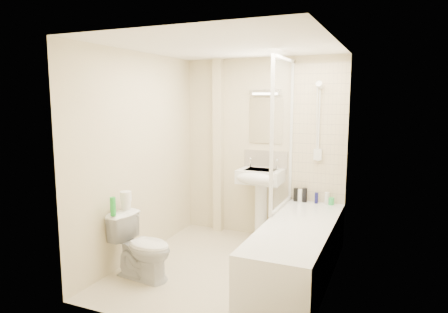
% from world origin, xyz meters
% --- Properties ---
extents(floor, '(2.50, 2.50, 0.00)m').
position_xyz_m(floor, '(0.00, 0.00, 0.00)').
color(floor, beige).
rests_on(floor, ground).
extents(wall_back, '(2.20, 0.02, 2.40)m').
position_xyz_m(wall_back, '(0.00, 1.25, 1.20)').
color(wall_back, beige).
rests_on(wall_back, ground).
extents(wall_left, '(0.02, 2.50, 2.40)m').
position_xyz_m(wall_left, '(-1.10, 0.00, 1.20)').
color(wall_left, beige).
rests_on(wall_left, ground).
extents(wall_right, '(0.02, 2.50, 2.40)m').
position_xyz_m(wall_right, '(1.10, 0.00, 1.20)').
color(wall_right, beige).
rests_on(wall_right, ground).
extents(ceiling, '(2.20, 2.50, 0.02)m').
position_xyz_m(ceiling, '(0.00, 0.00, 2.40)').
color(ceiling, white).
rests_on(ceiling, wall_back).
extents(tile_back, '(0.70, 0.01, 1.75)m').
position_xyz_m(tile_back, '(0.75, 1.24, 1.42)').
color(tile_back, beige).
rests_on(tile_back, wall_back).
extents(tile_right, '(0.01, 2.10, 1.75)m').
position_xyz_m(tile_right, '(1.09, 0.20, 1.42)').
color(tile_right, beige).
rests_on(tile_right, wall_right).
extents(pipe_boxing, '(0.12, 0.12, 2.40)m').
position_xyz_m(pipe_boxing, '(-0.62, 1.19, 1.20)').
color(pipe_boxing, beige).
rests_on(pipe_boxing, ground).
extents(splashback, '(0.60, 0.02, 0.30)m').
position_xyz_m(splashback, '(0.05, 1.24, 1.03)').
color(splashback, beige).
rests_on(splashback, wall_back).
extents(mirror, '(0.46, 0.01, 0.60)m').
position_xyz_m(mirror, '(0.05, 1.24, 1.58)').
color(mirror, white).
rests_on(mirror, wall_back).
extents(strip_light, '(0.42, 0.07, 0.07)m').
position_xyz_m(strip_light, '(0.05, 1.22, 1.95)').
color(strip_light, silver).
rests_on(strip_light, wall_back).
extents(bathtub, '(0.70, 2.10, 0.55)m').
position_xyz_m(bathtub, '(0.75, 0.20, 0.29)').
color(bathtub, white).
rests_on(bathtub, ground).
extents(shower_screen, '(0.04, 0.92, 1.80)m').
position_xyz_m(shower_screen, '(0.40, 0.80, 1.45)').
color(shower_screen, white).
rests_on(shower_screen, bathtub).
extents(shower_fixture, '(0.10, 0.16, 0.99)m').
position_xyz_m(shower_fixture, '(0.75, 1.19, 1.55)').
color(shower_fixture, white).
rests_on(shower_fixture, wall_back).
extents(pedestal_sink, '(0.56, 0.51, 1.09)m').
position_xyz_m(pedestal_sink, '(0.05, 1.01, 0.76)').
color(pedestal_sink, white).
rests_on(pedestal_sink, ground).
extents(bottle_black_a, '(0.06, 0.06, 0.17)m').
position_xyz_m(bottle_black_a, '(0.49, 1.16, 0.64)').
color(bottle_black_a, black).
rests_on(bottle_black_a, bathtub).
extents(bottle_white_a, '(0.06, 0.06, 0.16)m').
position_xyz_m(bottle_white_a, '(0.55, 1.16, 0.63)').
color(bottle_white_a, white).
rests_on(bottle_white_a, bathtub).
extents(bottle_black_b, '(0.06, 0.06, 0.18)m').
position_xyz_m(bottle_black_b, '(0.61, 1.16, 0.64)').
color(bottle_black_b, black).
rests_on(bottle_black_b, bathtub).
extents(bottle_blue, '(0.04, 0.04, 0.14)m').
position_xyz_m(bottle_blue, '(0.76, 1.16, 0.62)').
color(bottle_blue, '#141356').
rests_on(bottle_blue, bathtub).
extents(bottle_white_b, '(0.06, 0.06, 0.15)m').
position_xyz_m(bottle_white_b, '(0.89, 1.16, 0.63)').
color(bottle_white_b, silver).
rests_on(bottle_white_b, bathtub).
extents(bottle_green, '(0.07, 0.07, 0.09)m').
position_xyz_m(bottle_green, '(0.95, 1.16, 0.60)').
color(bottle_green, green).
rests_on(bottle_green, bathtub).
extents(toilet, '(0.53, 0.75, 0.68)m').
position_xyz_m(toilet, '(-0.72, -0.52, 0.34)').
color(toilet, white).
rests_on(toilet, ground).
extents(toilet_roll_lower, '(0.10, 0.10, 0.11)m').
position_xyz_m(toilet_roll_lower, '(-0.99, -0.42, 0.74)').
color(toilet_roll_lower, white).
rests_on(toilet_roll_lower, toilet).
extents(toilet_roll_upper, '(0.12, 0.12, 0.10)m').
position_xyz_m(toilet_roll_upper, '(-0.95, -0.46, 0.84)').
color(toilet_roll_upper, white).
rests_on(toilet_roll_upper, toilet_roll_lower).
extents(green_bottle, '(0.06, 0.06, 0.19)m').
position_xyz_m(green_bottle, '(-0.97, -0.66, 0.78)').
color(green_bottle, green).
rests_on(green_bottle, toilet).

